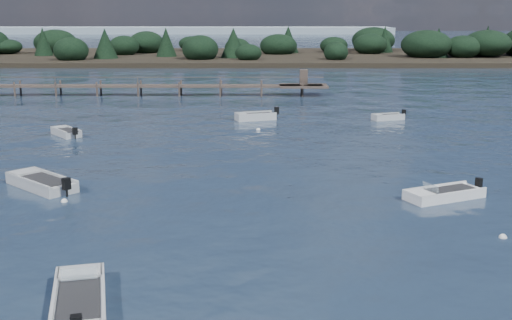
{
  "coord_description": "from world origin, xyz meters",
  "views": [
    {
      "loc": [
        -0.95,
        -19.1,
        8.76
      ],
      "look_at": [
        -0.96,
        14.0,
        1.0
      ],
      "focal_mm": 45.0,
      "sensor_mm": 36.0,
      "label": 1
    }
  ],
  "objects_px": {
    "dinghy_mid_grey": "(42,184)",
    "jetty": "(58,86)",
    "tender_far_grey_b": "(388,118)",
    "dinghy_mid_white_b": "(444,196)",
    "tender_far_white": "(256,118)",
    "tender_far_grey": "(66,134)",
    "dinghy_near_olive": "(79,302)"
  },
  "relations": [
    {
      "from": "dinghy_mid_grey",
      "to": "jetty",
      "type": "height_order",
      "value": "jetty"
    },
    {
      "from": "tender_far_grey_b",
      "to": "dinghy_mid_white_b",
      "type": "xyz_separation_m",
      "value": [
        -1.83,
        -22.51,
        -0.0
      ]
    },
    {
      "from": "dinghy_mid_grey",
      "to": "tender_far_white",
      "type": "distance_m",
      "value": 23.17
    },
    {
      "from": "tender_far_grey",
      "to": "dinghy_near_olive",
      "type": "bearing_deg",
      "value": -73.1
    },
    {
      "from": "tender_far_grey_b",
      "to": "tender_far_white",
      "type": "distance_m",
      "value": 10.85
    },
    {
      "from": "dinghy_near_olive",
      "to": "jetty",
      "type": "bearing_deg",
      "value": 107.42
    },
    {
      "from": "tender_far_white",
      "to": "dinghy_near_olive",
      "type": "distance_m",
      "value": 34.24
    },
    {
      "from": "tender_far_white",
      "to": "tender_far_grey_b",
      "type": "bearing_deg",
      "value": 0.55
    },
    {
      "from": "dinghy_near_olive",
      "to": "dinghy_mid_white_b",
      "type": "distance_m",
      "value": 18.32
    },
    {
      "from": "dinghy_mid_white_b",
      "to": "jetty",
      "type": "xyz_separation_m",
      "value": [
        -29.75,
        37.75,
        0.85
      ]
    },
    {
      "from": "dinghy_mid_grey",
      "to": "tender_far_grey",
      "type": "height_order",
      "value": "dinghy_mid_grey"
    },
    {
      "from": "dinghy_near_olive",
      "to": "tender_far_white",
      "type": "bearing_deg",
      "value": 81.09
    },
    {
      "from": "tender_far_grey_b",
      "to": "tender_far_white",
      "type": "bearing_deg",
      "value": -179.45
    },
    {
      "from": "dinghy_near_olive",
      "to": "tender_far_grey_b",
      "type": "bearing_deg",
      "value": 64.55
    },
    {
      "from": "tender_far_grey",
      "to": "dinghy_mid_white_b",
      "type": "bearing_deg",
      "value": -34.83
    },
    {
      "from": "tender_far_grey",
      "to": "jetty",
      "type": "relative_size",
      "value": 0.05
    },
    {
      "from": "jetty",
      "to": "tender_far_white",
      "type": "bearing_deg",
      "value": -36.51
    },
    {
      "from": "dinghy_mid_white_b",
      "to": "jetty",
      "type": "relative_size",
      "value": 0.06
    },
    {
      "from": "dinghy_mid_grey",
      "to": "dinghy_near_olive",
      "type": "bearing_deg",
      "value": -67.58
    },
    {
      "from": "dinghy_mid_white_b",
      "to": "dinghy_mid_grey",
      "type": "bearing_deg",
      "value": 174.5
    },
    {
      "from": "tender_far_white",
      "to": "dinghy_near_olive",
      "type": "xyz_separation_m",
      "value": [
        -5.3,
        -33.83,
        -0.03
      ]
    },
    {
      "from": "dinghy_mid_grey",
      "to": "tender_far_white",
      "type": "xyz_separation_m",
      "value": [
        10.81,
        20.49,
        0.01
      ]
    },
    {
      "from": "dinghy_mid_white_b",
      "to": "jetty",
      "type": "height_order",
      "value": "jetty"
    },
    {
      "from": "tender_far_grey_b",
      "to": "dinghy_near_olive",
      "type": "height_order",
      "value": "dinghy_near_olive"
    },
    {
      "from": "tender_far_grey",
      "to": "dinghy_mid_white_b",
      "type": "relative_size",
      "value": 0.72
    },
    {
      "from": "dinghy_near_olive",
      "to": "tender_far_grey",
      "type": "bearing_deg",
      "value": 106.9
    },
    {
      "from": "tender_far_grey_b",
      "to": "jetty",
      "type": "distance_m",
      "value": 35.08
    },
    {
      "from": "dinghy_near_olive",
      "to": "tender_far_grey",
      "type": "relative_size",
      "value": 1.53
    },
    {
      "from": "tender_far_white",
      "to": "dinghy_near_olive",
      "type": "relative_size",
      "value": 0.81
    },
    {
      "from": "dinghy_near_olive",
      "to": "jetty",
      "type": "height_order",
      "value": "jetty"
    },
    {
      "from": "tender_far_white",
      "to": "dinghy_mid_white_b",
      "type": "distance_m",
      "value": 24.15
    },
    {
      "from": "tender_far_grey",
      "to": "tender_far_white",
      "type": "bearing_deg",
      "value": 26.33
    }
  ]
}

